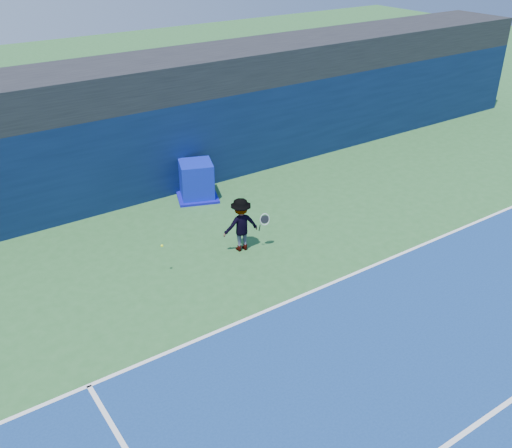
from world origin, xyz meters
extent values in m
plane|color=#2C632E|center=(0.00, 0.00, 0.00)|extent=(80.00, 80.00, 0.00)
cube|color=white|center=(0.00, 3.00, 0.01)|extent=(24.00, 0.10, 0.01)
cube|color=white|center=(0.00, -2.00, 0.01)|extent=(24.00, 0.10, 0.01)
cube|color=black|center=(0.00, 11.50, 3.60)|extent=(36.00, 3.00, 1.20)
cube|color=#0A193A|center=(0.00, 10.50, 1.50)|extent=(36.00, 1.00, 3.00)
cube|color=#0C1AB0|center=(1.05, 9.38, 0.62)|extent=(1.34, 1.34, 1.24)
cube|color=#0F0BA4|center=(1.05, 9.38, 0.04)|extent=(1.67, 1.67, 0.08)
imported|color=white|center=(0.42, 5.74, 0.78)|extent=(1.10, 0.75, 1.56)
cylinder|color=black|center=(0.87, 5.49, 0.65)|extent=(0.07, 0.14, 0.25)
torus|color=silver|center=(1.01, 5.44, 0.90)|extent=(0.29, 0.16, 0.28)
cylinder|color=black|center=(1.01, 5.44, 0.90)|extent=(0.24, 0.12, 0.24)
sphere|color=#D2F81B|center=(-1.93, 5.81, 0.85)|extent=(0.07, 0.07, 0.07)
camera|label=1|loc=(-7.02, -5.86, 8.24)|focal=40.00mm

